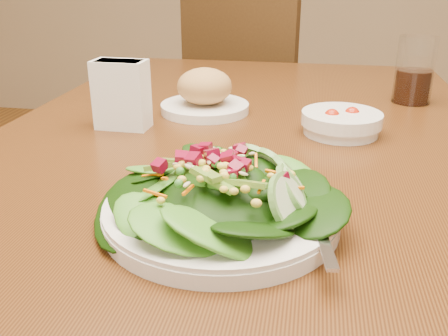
{
  "coord_description": "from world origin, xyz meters",
  "views": [
    {
      "loc": [
        0.11,
        -0.82,
        1.04
      ],
      "look_at": [
        0.02,
        -0.29,
        0.81
      ],
      "focal_mm": 40.0,
      "sensor_mm": 36.0,
      "label": 1
    }
  ],
  "objects": [
    {
      "name": "napkin_holder",
      "position": [
        -0.22,
        0.01,
        0.82
      ],
      "size": [
        0.1,
        0.06,
        0.12
      ],
      "rotation": [
        0.0,
        0.0,
        -0.03
      ],
      "color": "white",
      "rests_on": "dining_table"
    },
    {
      "name": "chair_far",
      "position": [
        -0.1,
        1.0,
        0.52
      ],
      "size": [
        0.58,
        0.58,
        0.98
      ],
      "rotation": [
        0.0,
        0.0,
        2.8
      ],
      "color": "black",
      "rests_on": "ground_plane"
    },
    {
      "name": "tomato_bowl",
      "position": [
        0.17,
        0.05,
        0.77
      ],
      "size": [
        0.14,
        0.14,
        0.05
      ],
      "color": "white",
      "rests_on": "dining_table"
    },
    {
      "name": "bread_plate",
      "position": [
        -0.1,
        0.14,
        0.79
      ],
      "size": [
        0.18,
        0.18,
        0.09
      ],
      "color": "white",
      "rests_on": "dining_table"
    },
    {
      "name": "drinking_glass",
      "position": [
        0.33,
        0.29,
        0.81
      ],
      "size": [
        0.08,
        0.08,
        0.14
      ],
      "color": "silver",
      "rests_on": "dining_table"
    },
    {
      "name": "dining_table",
      "position": [
        0.0,
        0.0,
        0.65
      ],
      "size": [
        0.9,
        1.4,
        0.75
      ],
      "color": "#522E11",
      "rests_on": "ground_plane"
    },
    {
      "name": "salad_plate",
      "position": [
        0.03,
        -0.31,
        0.78
      ],
      "size": [
        0.28,
        0.28,
        0.08
      ],
      "rotation": [
        0.0,
        0.0,
        0.38
      ],
      "color": "white",
      "rests_on": "dining_table"
    }
  ]
}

